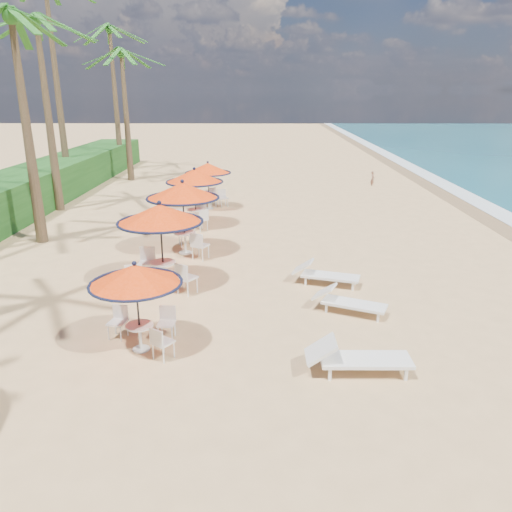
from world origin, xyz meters
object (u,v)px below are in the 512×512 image
at_px(station_0, 138,285).
at_px(station_2, 184,197).
at_px(station_1, 159,225).
at_px(station_3, 194,183).
at_px(lounger_near, 355,357).
at_px(lounger_mid, 347,301).
at_px(lounger_far, 324,274).
at_px(station_4, 209,174).

relative_size(station_0, station_2, 0.80).
distance_m(station_1, station_3, 6.92).
distance_m(station_3, lounger_near, 12.69).
bearing_deg(station_2, station_3, 92.13).
bearing_deg(lounger_mid, lounger_far, 124.56).
distance_m(station_1, station_2, 3.20).
bearing_deg(lounger_near, station_2, 119.74).
distance_m(station_1, lounger_mid, 5.69).
bearing_deg(station_0, station_1, 94.01).
bearing_deg(lounger_mid, station_0, -133.69).
height_order(lounger_near, lounger_far, lounger_near).
relative_size(station_3, lounger_mid, 1.27).
xyz_separation_m(lounger_near, lounger_far, (-0.07, 4.97, -0.03)).
bearing_deg(lounger_near, lounger_far, 90.17).
xyz_separation_m(station_0, lounger_mid, (4.91, 2.02, -1.22)).
xyz_separation_m(station_4, lounger_near, (4.51, -15.08, -1.34)).
relative_size(station_1, lounger_mid, 1.30).
height_order(station_2, lounger_near, station_2).
relative_size(station_3, lounger_near, 1.16).
xyz_separation_m(station_0, station_3, (-0.18, 10.71, 0.30)).
distance_m(station_1, lounger_near, 6.96).
distance_m(station_0, lounger_far, 6.18).
height_order(station_2, station_4, station_2).
xyz_separation_m(station_3, lounger_mid, (5.09, -8.70, -1.52)).
distance_m(station_0, station_2, 7.00).
relative_size(station_2, lounger_far, 1.28).
bearing_deg(station_0, station_3, 90.95).
bearing_deg(station_0, station_4, 89.63).
distance_m(station_1, station_4, 10.35).
relative_size(station_0, station_1, 0.82).
bearing_deg(station_1, lounger_near, -44.23).
relative_size(station_1, station_4, 1.11).
height_order(station_0, station_4, station_4).
xyz_separation_m(station_0, station_2, (-0.04, 6.99, 0.48)).
distance_m(station_0, lounger_mid, 5.45).
distance_m(station_3, lounger_far, 8.33).
height_order(station_0, station_1, station_1).
bearing_deg(lounger_far, lounger_mid, -62.48).
bearing_deg(station_0, lounger_near, -11.63).
height_order(station_3, station_4, station_3).
bearing_deg(station_0, lounger_far, 41.55).
xyz_separation_m(station_4, lounger_far, (4.45, -10.12, -1.37)).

